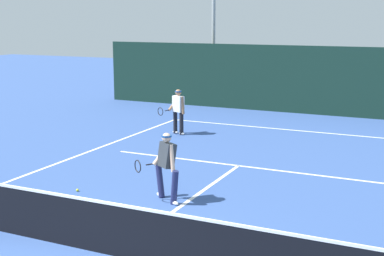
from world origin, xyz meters
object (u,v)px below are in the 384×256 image
object	(u,v)px
player_far	(178,110)
tennis_ball	(77,190)
light_pole	(214,2)
player_near	(166,164)

from	to	relation	value
player_far	tennis_ball	distance (m)	6.93
light_pole	player_far	bearing A→B (deg)	-76.03
player_far	light_pole	distance (m)	8.96
player_far	tennis_ball	xyz separation A→B (m)	(0.72, -6.84, -0.85)
player_far	light_pole	xyz separation A→B (m)	(-1.94, 7.80, 3.96)
player_far	light_pole	world-z (taller)	light_pole
player_near	player_far	xyz separation A→B (m)	(-2.96, 6.50, 0.02)
player_near	tennis_ball	xyz separation A→B (m)	(-2.23, -0.33, -0.83)
player_near	light_pole	distance (m)	15.64
tennis_ball	light_pole	size ratio (longest dim) A/B	0.01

